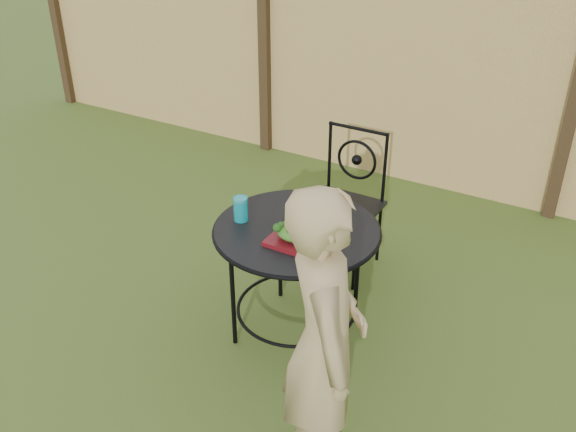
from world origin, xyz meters
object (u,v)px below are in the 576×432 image
Objects in this scene: patio_table at (297,249)px; patio_chair at (345,198)px; diner at (324,344)px; salad_plate at (297,239)px.

patio_chair is at bearing 95.85° from patio_table.
diner is at bearing -67.89° from patio_chair.
patio_chair is 0.65× the size of diner.
patio_table is 0.97× the size of patio_chair.
diner is at bearing -52.90° from salad_plate.
diner reaches higher than patio_table.
salad_plate is at bearing -60.77° from patio_table.
salad_plate is at bearing 4.97° from diner.
patio_chair is at bearing -10.02° from diner.
salad_plate reaches higher than patio_table.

